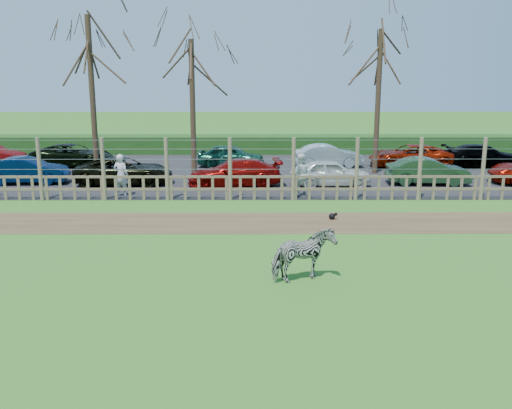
{
  "coord_description": "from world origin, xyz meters",
  "views": [
    {
      "loc": [
        0.94,
        -14.19,
        4.99
      ],
      "look_at": [
        1.0,
        2.5,
        1.1
      ],
      "focal_mm": 40.0,
      "sensor_mm": 36.0,
      "label": 1
    }
  ],
  "objects_px": {
    "car_13": "(483,156)",
    "visitor_a": "(121,175)",
    "car_5": "(428,171)",
    "car_11": "(328,156)",
    "car_1": "(27,170)",
    "car_10": "(231,156)",
    "crow": "(332,216)",
    "car_4": "(331,173)",
    "zebra": "(303,255)",
    "car_8": "(73,155)",
    "tree_left": "(90,58)",
    "car_2": "(124,171)",
    "car_12": "(410,156)",
    "visitor_b": "(300,175)",
    "tree_mid": "(192,75)",
    "car_3": "(235,173)",
    "tree_right": "(380,67)"
  },
  "relations": [
    {
      "from": "car_13",
      "to": "visitor_a",
      "type": "bearing_deg",
      "value": 112.72
    },
    {
      "from": "car_5",
      "to": "car_11",
      "type": "distance_m",
      "value": 6.24
    },
    {
      "from": "car_1",
      "to": "car_10",
      "type": "bearing_deg",
      "value": -66.92
    },
    {
      "from": "crow",
      "to": "car_4",
      "type": "distance_m",
      "value": 5.82
    },
    {
      "from": "zebra",
      "to": "car_8",
      "type": "height_order",
      "value": "zebra"
    },
    {
      "from": "car_8",
      "to": "zebra",
      "type": "bearing_deg",
      "value": -141.62
    },
    {
      "from": "car_1",
      "to": "car_8",
      "type": "xyz_separation_m",
      "value": [
        0.58,
        4.87,
        0.0
      ]
    },
    {
      "from": "tree_left",
      "to": "crow",
      "type": "relative_size",
      "value": 25.77
    },
    {
      "from": "visitor_a",
      "to": "car_2",
      "type": "xyz_separation_m",
      "value": [
        -0.45,
        2.51,
        -0.26
      ]
    },
    {
      "from": "tree_left",
      "to": "car_11",
      "type": "height_order",
      "value": "tree_left"
    },
    {
      "from": "car_8",
      "to": "car_13",
      "type": "height_order",
      "value": "same"
    },
    {
      "from": "car_10",
      "to": "zebra",
      "type": "bearing_deg",
      "value": -165.94
    },
    {
      "from": "car_10",
      "to": "car_12",
      "type": "relative_size",
      "value": 0.82
    },
    {
      "from": "visitor_b",
      "to": "car_4",
      "type": "relative_size",
      "value": 0.49
    },
    {
      "from": "visitor_a",
      "to": "zebra",
      "type": "bearing_deg",
      "value": 139.11
    },
    {
      "from": "car_2",
      "to": "car_12",
      "type": "height_order",
      "value": "same"
    },
    {
      "from": "tree_mid",
      "to": "visitor_a",
      "type": "bearing_deg",
      "value": -117.04
    },
    {
      "from": "visitor_a",
      "to": "car_1",
      "type": "xyz_separation_m",
      "value": [
        -4.88,
        2.67,
        -0.26
      ]
    },
    {
      "from": "car_4",
      "to": "car_1",
      "type": "bearing_deg",
      "value": 84.62
    },
    {
      "from": "car_10",
      "to": "car_5",
      "type": "bearing_deg",
      "value": -112.25
    },
    {
      "from": "visitor_a",
      "to": "car_4",
      "type": "xyz_separation_m",
      "value": [
        8.82,
        2.02,
        -0.26
      ]
    },
    {
      "from": "car_8",
      "to": "car_10",
      "type": "bearing_deg",
      "value": -85.76
    },
    {
      "from": "car_4",
      "to": "car_2",
      "type": "bearing_deg",
      "value": 84.3
    },
    {
      "from": "visitor_a",
      "to": "car_12",
      "type": "relative_size",
      "value": 0.4
    },
    {
      "from": "visitor_b",
      "to": "car_10",
      "type": "relative_size",
      "value": 0.49
    },
    {
      "from": "car_1",
      "to": "car_8",
      "type": "relative_size",
      "value": 0.84
    },
    {
      "from": "tree_mid",
      "to": "visitor_b",
      "type": "bearing_deg",
      "value": -44.48
    },
    {
      "from": "car_4",
      "to": "car_8",
      "type": "xyz_separation_m",
      "value": [
        -13.12,
        5.51,
        0.0
      ]
    },
    {
      "from": "car_8",
      "to": "car_13",
      "type": "bearing_deg",
      "value": -84.89
    },
    {
      "from": "car_1",
      "to": "car_12",
      "type": "xyz_separation_m",
      "value": [
        18.62,
        4.53,
        0.0
      ]
    },
    {
      "from": "visitor_a",
      "to": "visitor_b",
      "type": "relative_size",
      "value": 1.0
    },
    {
      "from": "visitor_a",
      "to": "car_1",
      "type": "relative_size",
      "value": 0.47
    },
    {
      "from": "car_2",
      "to": "car_3",
      "type": "xyz_separation_m",
      "value": [
        5.01,
        -0.46,
        0.0
      ]
    },
    {
      "from": "visitor_a",
      "to": "car_11",
      "type": "distance_m",
      "value": 11.86
    },
    {
      "from": "tree_mid",
      "to": "car_5",
      "type": "relative_size",
      "value": 1.87
    },
    {
      "from": "zebra",
      "to": "tree_right",
      "type": "bearing_deg",
      "value": -43.67
    },
    {
      "from": "tree_left",
      "to": "tree_right",
      "type": "relative_size",
      "value": 1.07
    },
    {
      "from": "car_2",
      "to": "car_13",
      "type": "bearing_deg",
      "value": -77.79
    },
    {
      "from": "car_1",
      "to": "car_11",
      "type": "height_order",
      "value": "same"
    },
    {
      "from": "visitor_a",
      "to": "car_8",
      "type": "bearing_deg",
      "value": -45.48
    },
    {
      "from": "car_3",
      "to": "car_10",
      "type": "bearing_deg",
      "value": 177.88
    },
    {
      "from": "crow",
      "to": "car_11",
      "type": "distance_m",
      "value": 11.11
    },
    {
      "from": "car_13",
      "to": "tree_mid",
      "type": "bearing_deg",
      "value": 99.31
    },
    {
      "from": "tree_left",
      "to": "car_13",
      "type": "distance_m",
      "value": 20.53
    },
    {
      "from": "car_2",
      "to": "car_1",
      "type": "bearing_deg",
      "value": 85.68
    },
    {
      "from": "tree_mid",
      "to": "car_13",
      "type": "height_order",
      "value": "tree_mid"
    },
    {
      "from": "visitor_a",
      "to": "crow",
      "type": "height_order",
      "value": "visitor_a"
    },
    {
      "from": "car_5",
      "to": "car_10",
      "type": "height_order",
      "value": "same"
    },
    {
      "from": "car_13",
      "to": "car_1",
      "type": "bearing_deg",
      "value": 101.89
    },
    {
      "from": "car_4",
      "to": "car_13",
      "type": "bearing_deg",
      "value": -62.27
    }
  ]
}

